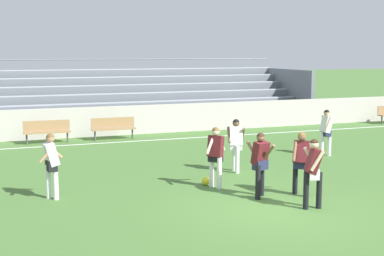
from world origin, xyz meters
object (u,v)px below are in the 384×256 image
object	(u,v)px
player_white_overlapping	(236,141)
player_dark_wide_left	(301,158)
soccer_ball	(206,181)
bench_far_left	(113,126)
player_dark_dropping_back	(216,152)
player_dark_challenging	(313,168)
player_white_deep_cover	(51,160)
player_white_pressing_high	(326,129)
bleacher_stand	(48,98)
player_dark_trailing_run	(260,159)
bench_centre_sideline	(47,130)

from	to	relation	value
player_white_overlapping	player_dark_wide_left	bearing A→B (deg)	-81.52
player_dark_wide_left	soccer_ball	xyz separation A→B (m)	(-1.87, 1.78, -0.85)
bench_far_left	soccer_ball	size ratio (longest dim) A/B	8.18
player_dark_dropping_back	soccer_ball	distance (m)	0.94
player_white_overlapping	player_dark_challenging	world-z (taller)	player_dark_challenging
player_white_overlapping	player_dark_challenging	distance (m)	4.06
player_white_overlapping	player_white_deep_cover	bearing A→B (deg)	-168.31
bench_far_left	player_dark_dropping_back	bearing A→B (deg)	-83.77
player_dark_wide_left	player_white_pressing_high	bearing A→B (deg)	49.45
bleacher_stand	soccer_ball	world-z (taller)	bleacher_stand
player_dark_challenging	player_dark_trailing_run	xyz separation A→B (m)	(-0.70, 1.28, -0.00)
player_dark_challenging	player_dark_trailing_run	distance (m)	1.46
bench_centre_sideline	player_dark_wide_left	size ratio (longest dim) A/B	1.11
player_dark_dropping_back	player_dark_trailing_run	size ratio (longest dim) A/B	1.00
player_dark_challenging	player_white_overlapping	bearing A→B (deg)	91.10
player_white_deep_cover	player_dark_trailing_run	bearing A→B (deg)	-18.60
bench_far_left	soccer_ball	distance (m)	8.38
bench_far_left	soccer_ball	bearing A→B (deg)	-84.43
player_white_deep_cover	bleacher_stand	bearing A→B (deg)	85.20
bleacher_stand	player_dark_trailing_run	distance (m)	15.06
player_dark_wide_left	soccer_ball	bearing A→B (deg)	136.48
player_white_deep_cover	player_white_pressing_high	distance (m)	9.79
bench_far_left	player_dark_trailing_run	xyz separation A→B (m)	(1.62, -9.93, 0.42)
bleacher_stand	player_dark_wide_left	xyz separation A→B (m)	(4.85, -14.75, -0.44)
bench_centre_sideline	player_white_pressing_high	xyz separation A→B (m)	(8.91, -5.93, 0.41)
player_dark_trailing_run	player_white_pressing_high	xyz separation A→B (m)	(4.63, 3.99, -0.01)
player_dark_wide_left	player_white_pressing_high	distance (m)	5.49
player_white_overlapping	player_dark_trailing_run	size ratio (longest dim) A/B	0.98
player_white_overlapping	player_dark_trailing_run	distance (m)	2.85
bench_far_left	player_dark_dropping_back	size ratio (longest dim) A/B	1.10
player_white_pressing_high	soccer_ball	distance (m)	6.00
player_dark_challenging	player_white_pressing_high	bearing A→B (deg)	53.28
player_white_deep_cover	player_dark_wide_left	world-z (taller)	player_white_deep_cover
player_dark_dropping_back	player_white_overlapping	distance (m)	2.00
player_dark_wide_left	player_white_deep_cover	bearing A→B (deg)	162.97
player_dark_dropping_back	player_white_pressing_high	bearing A→B (deg)	27.31
bleacher_stand	player_dark_challenging	bearing A→B (deg)	-74.20
player_dark_dropping_back	player_dark_wide_left	xyz separation A→B (m)	(1.74, -1.43, -0.01)
player_dark_dropping_back	player_dark_wide_left	distance (m)	2.25
bleacher_stand	bench_centre_sideline	xyz separation A→B (m)	(-0.49, -4.65, -0.85)
bench_far_left	player_dark_wide_left	world-z (taller)	player_dark_wide_left
bench_far_left	player_dark_trailing_run	distance (m)	10.07
player_white_pressing_high	bleacher_stand	bearing A→B (deg)	128.51
player_white_overlapping	player_dark_challenging	size ratio (longest dim) A/B	0.98
player_white_deep_cover	player_dark_trailing_run	world-z (taller)	player_white_deep_cover
bleacher_stand	player_dark_dropping_back	xyz separation A→B (m)	(3.11, -13.32, -0.43)
player_white_deep_cover	player_dark_challenging	bearing A→B (deg)	-27.64
soccer_ball	player_dark_dropping_back	bearing A→B (deg)	-68.67
bench_centre_sideline	player_white_deep_cover	world-z (taller)	player_white_deep_cover
bench_centre_sideline	player_dark_dropping_back	world-z (taller)	player_dark_dropping_back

